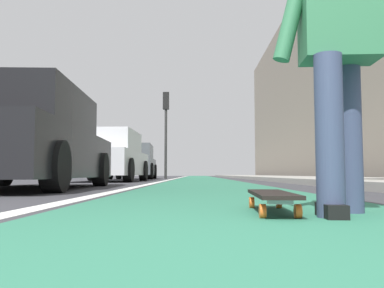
# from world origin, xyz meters

# --- Properties ---
(ground_plane) EXTENTS (80.00, 80.00, 0.00)m
(ground_plane) POSITION_xyz_m (10.00, 0.00, 0.00)
(ground_plane) COLOR #38383D
(bike_lane_paint) EXTENTS (56.00, 2.15, 0.00)m
(bike_lane_paint) POSITION_xyz_m (24.00, 0.00, 0.00)
(bike_lane_paint) COLOR #2D7256
(bike_lane_paint) RESTS_ON ground
(lane_stripe_white) EXTENTS (52.00, 0.16, 0.01)m
(lane_stripe_white) POSITION_xyz_m (20.00, 1.22, 0.00)
(lane_stripe_white) COLOR silver
(lane_stripe_white) RESTS_ON ground
(sidewalk_curb) EXTENTS (52.00, 3.20, 0.12)m
(sidewalk_curb) POSITION_xyz_m (18.00, -3.50, 0.06)
(sidewalk_curb) COLOR #9E9B93
(sidewalk_curb) RESTS_ON ground
(building_facade) EXTENTS (40.00, 1.20, 11.15)m
(building_facade) POSITION_xyz_m (22.00, -6.56, 5.57)
(building_facade) COLOR gray
(building_facade) RESTS_ON ground
(skateboard) EXTENTS (0.85, 0.24, 0.11)m
(skateboard) POSITION_xyz_m (1.54, -0.20, 0.09)
(skateboard) COLOR orange
(skateboard) RESTS_ON ground
(skater_person) EXTENTS (0.45, 0.72, 1.64)m
(skater_person) POSITION_xyz_m (1.39, -0.54, 0.94)
(skater_person) COLOR #384260
(skater_person) RESTS_ON ground
(parked_car_near) EXTENTS (4.58, 2.15, 1.46)m
(parked_car_near) POSITION_xyz_m (5.25, 2.79, 0.70)
(parked_car_near) COLOR black
(parked_car_near) RESTS_ON ground
(parked_car_mid) EXTENTS (4.27, 1.99, 1.48)m
(parked_car_mid) POSITION_xyz_m (11.35, 2.83, 0.71)
(parked_car_mid) COLOR silver
(parked_car_mid) RESTS_ON ground
(parked_car_far) EXTENTS (4.30, 2.00, 1.49)m
(parked_car_far) POSITION_xyz_m (17.01, 2.94, 0.72)
(parked_car_far) COLOR #4C5156
(parked_car_far) RESTS_ON ground
(traffic_light) EXTENTS (0.33, 0.28, 4.04)m
(traffic_light) POSITION_xyz_m (18.19, 1.62, 2.80)
(traffic_light) COLOR #2D2D2D
(traffic_light) RESTS_ON ground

